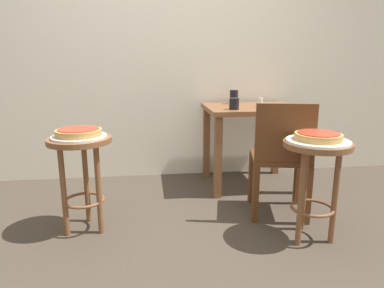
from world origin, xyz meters
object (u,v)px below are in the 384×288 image
stool_middle (81,161)px  cup_far_edge (234,97)px  pizza_foreground (318,136)px  pizza_middle (79,132)px  serving_plate_middle (79,136)px  condiment_shaker (260,102)px  dining_table (251,121)px  serving_plate_foreground (318,141)px  stool_foreground (316,167)px  cup_near_edge (234,104)px  wooden_chair (281,155)px

stool_middle → cup_far_edge: size_ratio=5.01×
pizza_foreground → pizza_middle: size_ratio=0.97×
cup_far_edge → serving_plate_middle: bearing=-143.4°
cup_far_edge → condiment_shaker: size_ratio=1.59×
pizza_foreground → condiment_shaker: (-0.04, 0.99, 0.09)m
dining_table → pizza_foreground: bearing=-84.6°
serving_plate_foreground → pizza_foreground: pizza_foreground is taller
dining_table → condiment_shaker: (0.06, -0.05, 0.18)m
pizza_foreground → condiment_shaker: 1.00m
cup_far_edge → condiment_shaker: cup_far_edge is taller
serving_plate_middle → pizza_middle: pizza_middle is taller
stool_foreground → cup_near_edge: bearing=109.5°
pizza_middle → dining_table: (1.36, 0.73, -0.08)m
dining_table → pizza_middle: bearing=-151.8°
stool_foreground → cup_near_edge: size_ratio=6.85×
stool_foreground → cup_far_edge: cup_far_edge is taller
pizza_middle → dining_table: 1.55m
condiment_shaker → wooden_chair: (-0.04, -0.64, -0.30)m
wooden_chair → stool_middle: bearing=-178.6°
stool_foreground → serving_plate_foreground: size_ratio=1.69×
cup_near_edge → wooden_chair: wooden_chair is taller
serving_plate_foreground → cup_near_edge: cup_near_edge is taller
condiment_shaker → wooden_chair: size_ratio=0.10×
wooden_chair → condiment_shaker: bearing=86.0°
pizza_foreground → serving_plate_middle: bearing=167.8°
wooden_chair → pizza_foreground: bearing=-76.6°
serving_plate_middle → wooden_chair: (1.38, 0.03, -0.18)m
stool_foreground → dining_table: 1.05m
serving_plate_foreground → pizza_middle: 1.49m
pizza_foreground → dining_table: 1.05m
serving_plate_middle → cup_far_edge: (1.25, 0.93, 0.14)m
stool_foreground → pizza_foreground: (-0.00, 0.00, 0.19)m
pizza_middle → wooden_chair: bearing=1.4°
pizza_middle → pizza_foreground: bearing=-12.2°
serving_plate_foreground → stool_middle: bearing=167.8°
cup_near_edge → cup_far_edge: (0.09, 0.38, 0.02)m
cup_far_edge → wooden_chair: 0.96m
dining_table → condiment_shaker: bearing=-40.8°
stool_foreground → condiment_shaker: bearing=92.2°
serving_plate_foreground → cup_far_edge: cup_far_edge is taller
cup_near_edge → stool_middle: bearing=-154.6°
dining_table → cup_near_edge: cup_near_edge is taller
stool_foreground → serving_plate_middle: serving_plate_middle is taller
pizza_foreground → cup_far_edge: cup_far_edge is taller
serving_plate_middle → cup_near_edge: size_ratio=3.70×
serving_plate_foreground → cup_far_edge: 1.27m
stool_foreground → serving_plate_middle: 1.50m
condiment_shaker → serving_plate_middle: bearing=-154.6°
serving_plate_middle → dining_table: (1.36, 0.73, -0.06)m
stool_foreground → cup_far_edge: bearing=99.8°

